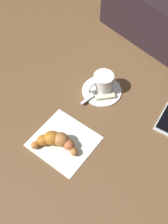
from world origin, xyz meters
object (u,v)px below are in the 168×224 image
sugar_packet (105,96)px  laptop_bag (150,15)px  teaspoon (103,87)px  saucer (102,90)px  croissant (56,140)px  espresso_cup (103,82)px  napkin (64,141)px

sugar_packet → laptop_bag: laptop_bag is taller
teaspoon → laptop_bag: bearing=3.3°
teaspoon → sugar_packet: size_ratio=2.32×
saucer → croissant: bearing=-178.4°
saucer → espresso_cup: espresso_cup is taller
croissant → laptop_bag: 0.55m
espresso_cup → teaspoon: bearing=12.7°
sugar_packet → croissant: size_ratio=0.48×
espresso_cup → laptop_bag: size_ratio=0.25×
sugar_packet → napkin: bearing=-136.9°
teaspoon → napkin: size_ratio=0.85×
croissant → saucer: bearing=1.6°
teaspoon → napkin: teaspoon is taller
sugar_packet → croissant: 0.21m
teaspoon → croissant: bearing=-178.1°
napkin → croissant: bearing=148.2°
napkin → croissant: size_ratio=1.31×
saucer → sugar_packet: 0.03m
napkin → saucer: bearing=4.7°
napkin → laptop_bag: size_ratio=0.47×
saucer → laptop_bag: laptop_bag is taller
sugar_packet → croissant: (-0.21, 0.02, 0.01)m
teaspoon → laptop_bag: (0.31, 0.02, 0.07)m
saucer → napkin: 0.21m
napkin → croissant: (-0.02, 0.01, 0.02)m
napkin → laptop_bag: (0.52, 0.04, 0.08)m
sugar_packet → saucer: bearing=96.7°
croissant → sugar_packet: bearing=-4.3°
teaspoon → croissant: (-0.23, -0.01, 0.01)m
espresso_cup → teaspoon: (0.00, 0.00, -0.03)m
espresso_cup → sugar_packet: espresso_cup is taller
teaspoon → croissant: size_ratio=1.12×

